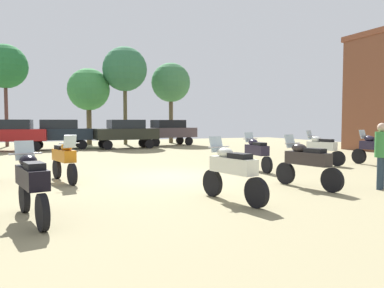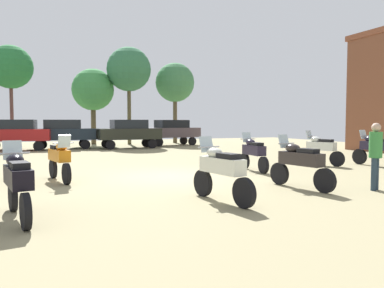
{
  "view_description": "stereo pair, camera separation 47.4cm",
  "coord_description": "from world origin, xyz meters",
  "px_view_note": "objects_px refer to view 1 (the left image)",
  "views": [
    {
      "loc": [
        -4.46,
        -11.89,
        1.88
      ],
      "look_at": [
        3.09,
        5.42,
        0.76
      ],
      "focal_mm": 35.31,
      "sensor_mm": 36.0,
      "label": 1
    },
    {
      "loc": [
        -4.03,
        -12.08,
        1.88
      ],
      "look_at": [
        3.09,
        5.42,
        0.76
      ],
      "focal_mm": 35.31,
      "sensor_mm": 36.0,
      "label": 2
    }
  ],
  "objects_px": {
    "motorcycle_5": "(256,152)",
    "car_4": "(126,132)",
    "car_5": "(12,133)",
    "tree_1": "(89,90)",
    "tree_8": "(171,83)",
    "motorcycle_4": "(64,158)",
    "motorcycle_8": "(307,162)",
    "tree_2": "(125,69)",
    "motorcycle_1": "(32,182)",
    "motorcycle_6": "(321,148)",
    "tree_3": "(5,67)",
    "person_1": "(381,150)",
    "motorcycle_2": "(232,170)",
    "car_6": "(168,131)",
    "motorcycle_9": "(375,148)",
    "car_1": "(58,132)"
  },
  "relations": [
    {
      "from": "tree_1",
      "to": "tree_8",
      "type": "relative_size",
      "value": 0.89
    },
    {
      "from": "motorcycle_8",
      "to": "motorcycle_9",
      "type": "xyz_separation_m",
      "value": [
        6.37,
        3.17,
        0.01
      ]
    },
    {
      "from": "motorcycle_5",
      "to": "car_4",
      "type": "distance_m",
      "value": 13.96
    },
    {
      "from": "motorcycle_5",
      "to": "tree_1",
      "type": "distance_m",
      "value": 20.08
    },
    {
      "from": "motorcycle_4",
      "to": "tree_1",
      "type": "bearing_deg",
      "value": -112.22
    },
    {
      "from": "motorcycle_1",
      "to": "motorcycle_4",
      "type": "xyz_separation_m",
      "value": [
        0.97,
        4.58,
        -0.0
      ]
    },
    {
      "from": "car_4",
      "to": "tree_3",
      "type": "relative_size",
      "value": 0.57
    },
    {
      "from": "motorcycle_4",
      "to": "motorcycle_8",
      "type": "xyz_separation_m",
      "value": [
        6.15,
        -3.85,
        0.01
      ]
    },
    {
      "from": "motorcycle_1",
      "to": "motorcycle_6",
      "type": "relative_size",
      "value": 1.1
    },
    {
      "from": "motorcycle_5",
      "to": "motorcycle_6",
      "type": "distance_m",
      "value": 3.77
    },
    {
      "from": "car_4",
      "to": "car_5",
      "type": "height_order",
      "value": "same"
    },
    {
      "from": "car_1",
      "to": "tree_1",
      "type": "bearing_deg",
      "value": -29.58
    },
    {
      "from": "motorcycle_2",
      "to": "car_6",
      "type": "bearing_deg",
      "value": 63.49
    },
    {
      "from": "motorcycle_8",
      "to": "motorcycle_9",
      "type": "relative_size",
      "value": 0.99
    },
    {
      "from": "car_5",
      "to": "person_1",
      "type": "height_order",
      "value": "car_5"
    },
    {
      "from": "motorcycle_8",
      "to": "tree_2",
      "type": "bearing_deg",
      "value": 79.18
    },
    {
      "from": "tree_1",
      "to": "tree_3",
      "type": "xyz_separation_m",
      "value": [
        -6.04,
        0.0,
        1.52
      ]
    },
    {
      "from": "motorcycle_2",
      "to": "motorcycle_8",
      "type": "bearing_deg",
      "value": 4.27
    },
    {
      "from": "motorcycle_2",
      "to": "motorcycle_4",
      "type": "relative_size",
      "value": 1.01
    },
    {
      "from": "motorcycle_5",
      "to": "tree_1",
      "type": "bearing_deg",
      "value": 103.52
    },
    {
      "from": "motorcycle_8",
      "to": "tree_2",
      "type": "distance_m",
      "value": 22.86
    },
    {
      "from": "motorcycle_6",
      "to": "tree_2",
      "type": "distance_m",
      "value": 19.15
    },
    {
      "from": "car_6",
      "to": "motorcycle_8",
      "type": "bearing_deg",
      "value": 163.25
    },
    {
      "from": "car_6",
      "to": "tree_1",
      "type": "relative_size",
      "value": 0.73
    },
    {
      "from": "motorcycle_4",
      "to": "tree_1",
      "type": "height_order",
      "value": "tree_1"
    },
    {
      "from": "car_5",
      "to": "person_1",
      "type": "distance_m",
      "value": 21.67
    },
    {
      "from": "motorcycle_5",
      "to": "car_4",
      "type": "xyz_separation_m",
      "value": [
        -1.64,
        13.86,
        0.46
      ]
    },
    {
      "from": "motorcycle_9",
      "to": "tree_8",
      "type": "distance_m",
      "value": 20.12
    },
    {
      "from": "person_1",
      "to": "motorcycle_6",
      "type": "bearing_deg",
      "value": -139.49
    },
    {
      "from": "motorcycle_1",
      "to": "car_6",
      "type": "distance_m",
      "value": 22.73
    },
    {
      "from": "tree_2",
      "to": "tree_1",
      "type": "bearing_deg",
      "value": 160.92
    },
    {
      "from": "motorcycle_9",
      "to": "car_6",
      "type": "bearing_deg",
      "value": 94.88
    },
    {
      "from": "car_4",
      "to": "tree_3",
      "type": "distance_m",
      "value": 10.67
    },
    {
      "from": "motorcycle_5",
      "to": "tree_1",
      "type": "height_order",
      "value": "tree_1"
    },
    {
      "from": "car_6",
      "to": "motorcycle_5",
      "type": "bearing_deg",
      "value": 163.95
    },
    {
      "from": "tree_8",
      "to": "motorcycle_2",
      "type": "bearing_deg",
      "value": -107.06
    },
    {
      "from": "car_5",
      "to": "motorcycle_6",
      "type": "bearing_deg",
      "value": -129.4
    },
    {
      "from": "tree_8",
      "to": "tree_1",
      "type": "bearing_deg",
      "value": 175.96
    },
    {
      "from": "tree_3",
      "to": "tree_8",
      "type": "distance_m",
      "value": 12.99
    },
    {
      "from": "car_4",
      "to": "motorcycle_5",
      "type": "bearing_deg",
      "value": -175.32
    },
    {
      "from": "car_1",
      "to": "car_4",
      "type": "relative_size",
      "value": 0.99
    },
    {
      "from": "motorcycle_9",
      "to": "car_1",
      "type": "height_order",
      "value": "car_1"
    },
    {
      "from": "motorcycle_2",
      "to": "motorcycle_6",
      "type": "distance_m",
      "value": 8.9
    },
    {
      "from": "tree_3",
      "to": "motorcycle_2",
      "type": "bearing_deg",
      "value": -76.42
    },
    {
      "from": "motorcycle_4",
      "to": "motorcycle_9",
      "type": "distance_m",
      "value": 12.54
    },
    {
      "from": "motorcycle_8",
      "to": "motorcycle_5",
      "type": "bearing_deg",
      "value": 68.07
    },
    {
      "from": "tree_8",
      "to": "motorcycle_5",
      "type": "bearing_deg",
      "value": -100.76
    },
    {
      "from": "motorcycle_6",
      "to": "tree_1",
      "type": "height_order",
      "value": "tree_1"
    },
    {
      "from": "car_1",
      "to": "car_6",
      "type": "distance_m",
      "value": 8.32
    },
    {
      "from": "motorcycle_8",
      "to": "car_1",
      "type": "xyz_separation_m",
      "value": [
        -5.26,
        18.6,
        0.44
      ]
    }
  ]
}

